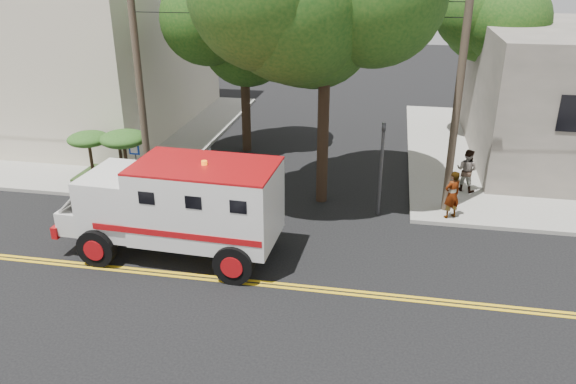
# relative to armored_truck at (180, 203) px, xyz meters

# --- Properties ---
(ground) EXTENTS (100.00, 100.00, 0.00)m
(ground) POSITION_rel_armored_truck_xyz_m (2.41, -1.29, -1.84)
(ground) COLOR black
(ground) RESTS_ON ground
(sidewalk_nw) EXTENTS (17.00, 17.00, 0.15)m
(sidewalk_nw) POSITION_rel_armored_truck_xyz_m (-11.09, 12.21, -1.77)
(sidewalk_nw) COLOR gray
(sidewalk_nw) RESTS_ON ground
(building_left) EXTENTS (16.00, 14.00, 10.00)m
(building_left) POSITION_rel_armored_truck_xyz_m (-13.09, 13.71, 3.31)
(building_left) COLOR beige
(building_left) RESTS_ON sidewalk_nw
(utility_pole_left) EXTENTS (0.28, 0.28, 9.00)m
(utility_pole_left) POSITION_rel_armored_truck_xyz_m (-3.19, 4.71, 2.66)
(utility_pole_left) COLOR #382D23
(utility_pole_left) RESTS_ON ground
(utility_pole_right) EXTENTS (0.28, 0.28, 9.00)m
(utility_pole_right) POSITION_rel_armored_truck_xyz_m (8.71, 4.91, 2.66)
(utility_pole_right) COLOR #382D23
(utility_pole_right) RESTS_ON ground
(tree_main) EXTENTS (6.08, 5.70, 9.85)m
(tree_main) POSITION_rel_armored_truck_xyz_m (4.34, 4.92, 5.36)
(tree_main) COLOR black
(tree_main) RESTS_ON ground
(tree_left) EXTENTS (4.48, 4.20, 7.70)m
(tree_left) POSITION_rel_armored_truck_xyz_m (-0.27, 10.50, 3.89)
(tree_left) COLOR black
(tree_left) RESTS_ON ground
(tree_right) EXTENTS (4.80, 4.50, 8.20)m
(tree_right) POSITION_rel_armored_truck_xyz_m (11.25, 14.48, 4.25)
(tree_right) COLOR black
(tree_right) RESTS_ON ground
(traffic_signal) EXTENTS (0.15, 0.18, 3.60)m
(traffic_signal) POSITION_rel_armored_truck_xyz_m (6.21, 4.31, 0.38)
(traffic_signal) COLOR #3F3F42
(traffic_signal) RESTS_ON ground
(accessibility_sign) EXTENTS (0.45, 0.10, 2.02)m
(accessibility_sign) POSITION_rel_armored_truck_xyz_m (-3.79, 4.88, -0.48)
(accessibility_sign) COLOR #3F3F42
(accessibility_sign) RESTS_ON ground
(palm_planter) EXTENTS (3.52, 2.63, 2.36)m
(palm_planter) POSITION_rel_armored_truck_xyz_m (-5.03, 5.34, -0.20)
(palm_planter) COLOR #1E3314
(palm_planter) RESTS_ON sidewalk_nw
(armored_truck) EXTENTS (7.22, 3.14, 3.24)m
(armored_truck) POSITION_rel_armored_truck_xyz_m (0.00, 0.00, 0.00)
(armored_truck) COLOR silver
(armored_truck) RESTS_ON ground
(pedestrian_a) EXTENTS (0.79, 0.73, 1.82)m
(pedestrian_a) POSITION_rel_armored_truck_xyz_m (8.83, 4.21, -0.78)
(pedestrian_a) COLOR gray
(pedestrian_a) RESTS_ON sidewalk_ne
(pedestrian_b) EXTENTS (1.08, 1.00, 1.77)m
(pedestrian_b) POSITION_rel_armored_truck_xyz_m (9.62, 6.97, -0.81)
(pedestrian_b) COLOR gray
(pedestrian_b) RESTS_ON sidewalk_ne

